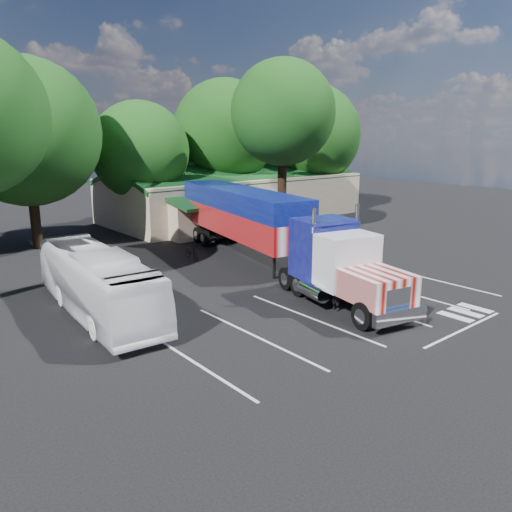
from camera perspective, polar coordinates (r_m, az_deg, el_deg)
ground at (r=26.71m, az=-2.96°, el=-3.56°), size 120.00×120.00×0.00m
event_hall at (r=48.32m, az=-2.60°, el=6.99°), size 24.20×14.12×5.55m
tree_row_c at (r=38.05m, az=-24.80°, el=12.71°), size 10.00×10.00×13.05m
tree_row_d at (r=42.56m, az=-13.13°, el=11.63°), size 8.00×8.00×10.60m
tree_row_e at (r=47.68m, az=-3.55°, el=13.97°), size 9.60×9.60×12.90m
tree_row_f at (r=53.35m, az=6.20°, el=13.58°), size 10.40×10.40×13.00m
tree_near_right at (r=39.41m, az=3.10°, el=16.00°), size 8.00×8.00×13.50m
semi_truck at (r=30.44m, az=0.65°, el=3.74°), size 7.39×22.31×4.66m
woman at (r=23.34m, az=9.19°, el=-4.35°), size 0.41×0.59×1.53m
bicycle at (r=32.82m, az=-7.35°, el=0.50°), size 0.82×1.83×0.93m
tour_bus at (r=23.43m, az=-17.63°, el=-2.91°), size 3.33×10.86×2.98m
silver_sedan at (r=42.65m, az=0.62°, el=4.05°), size 4.58×2.69×1.43m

